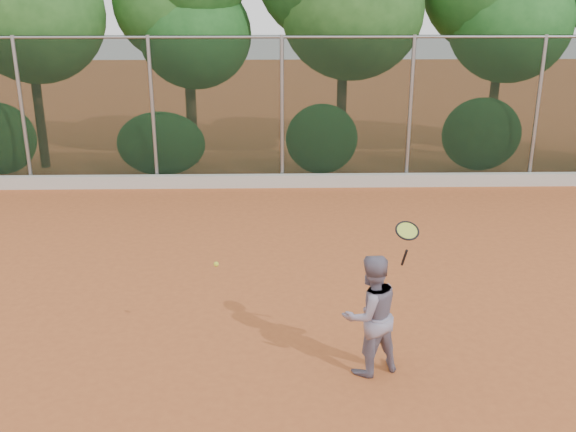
{
  "coord_description": "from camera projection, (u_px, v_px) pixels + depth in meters",
  "views": [
    {
      "loc": [
        -0.21,
        -7.91,
        4.29
      ],
      "look_at": [
        0.0,
        1.0,
        1.25
      ],
      "focal_mm": 40.0,
      "sensor_mm": 36.0,
      "label": 1
    }
  ],
  "objects": [
    {
      "name": "ground",
      "position": [
        290.0,
        325.0,
        8.87
      ],
      "size": [
        80.0,
        80.0,
        0.0
      ],
      "primitive_type": "plane",
      "color": "#B05729",
      "rests_on": "ground"
    },
    {
      "name": "concrete_curb",
      "position": [
        282.0,
        181.0,
        15.28
      ],
      "size": [
        24.0,
        0.2,
        0.3
      ],
      "primitive_type": "cube",
      "color": "#BAB6AC",
      "rests_on": "ground"
    },
    {
      "name": "tennis_player",
      "position": [
        370.0,
        315.0,
        7.54
      ],
      "size": [
        0.9,
        0.81,
        1.5
      ],
      "primitive_type": "imported",
      "rotation": [
        0.0,
        0.0,
        3.55
      ],
      "color": "slate",
      "rests_on": "ground"
    },
    {
      "name": "chainlink_fence",
      "position": [
        282.0,
        108.0,
        14.89
      ],
      "size": [
        24.09,
        0.09,
        3.5
      ],
      "color": "black",
      "rests_on": "ground"
    },
    {
      "name": "tennis_racket",
      "position": [
        407.0,
        234.0,
        7.16
      ],
      "size": [
        0.29,
        0.28,
        0.56
      ],
      "color": "black",
      "rests_on": "ground"
    },
    {
      "name": "tennis_ball_in_flight",
      "position": [
        216.0,
        264.0,
        7.69
      ],
      "size": [
        0.06,
        0.06,
        0.06
      ],
      "color": "gold",
      "rests_on": "ground"
    }
  ]
}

